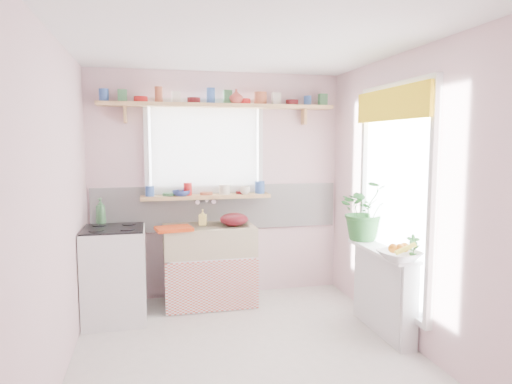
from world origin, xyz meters
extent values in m
plane|color=silver|center=(0.00, 0.00, 0.00)|extent=(3.20, 3.20, 0.00)
plane|color=white|center=(0.00, 0.00, 2.50)|extent=(3.20, 3.20, 0.00)
plane|color=beige|center=(0.00, 1.60, 1.25)|extent=(2.80, 0.00, 2.80)
plane|color=beige|center=(0.00, -1.60, 1.25)|extent=(2.80, 0.00, 2.80)
plane|color=beige|center=(-1.40, 0.00, 1.25)|extent=(0.00, 3.20, 3.20)
plane|color=beige|center=(1.40, 0.00, 1.25)|extent=(0.00, 3.20, 3.20)
cube|color=white|center=(0.00, 1.59, 1.00)|extent=(2.74, 0.03, 0.50)
cube|color=pink|center=(0.00, 1.58, 0.80)|extent=(2.74, 0.02, 0.12)
cube|color=white|center=(-0.15, 1.60, 1.65)|extent=(1.20, 0.01, 1.00)
cube|color=white|center=(-0.15, 1.53, 1.65)|extent=(1.15, 0.02, 0.95)
cube|color=white|center=(1.40, 0.20, 1.25)|extent=(0.01, 1.10, 1.90)
cube|color=yellow|center=(1.31, 0.20, 2.06)|extent=(0.03, 1.20, 0.28)
cube|color=white|center=(-0.15, 1.30, 0.28)|extent=(0.85, 0.55, 0.55)
cube|color=#D5503E|center=(-0.15, 1.02, 0.28)|extent=(0.95, 0.02, 0.53)
cube|color=#BFB28C|center=(-0.15, 1.30, 0.70)|extent=(0.95, 0.55, 0.30)
cylinder|color=silver|center=(-0.15, 1.55, 1.10)|extent=(0.03, 0.22, 0.03)
cube|color=white|center=(-1.10, 1.05, 0.45)|extent=(0.58, 0.58, 0.90)
cube|color=black|center=(-1.10, 1.05, 0.91)|extent=(0.56, 0.56, 0.02)
cylinder|color=black|center=(-1.24, 0.91, 0.92)|extent=(0.14, 0.14, 0.01)
cylinder|color=black|center=(-0.96, 0.91, 0.92)|extent=(0.14, 0.14, 0.01)
cylinder|color=black|center=(-1.24, 1.19, 0.92)|extent=(0.14, 0.14, 0.01)
cylinder|color=black|center=(-0.96, 1.19, 0.92)|extent=(0.14, 0.14, 0.01)
cube|color=white|center=(1.30, 0.20, 0.38)|extent=(0.15, 0.90, 0.75)
cube|color=white|center=(1.27, 0.20, 0.76)|extent=(0.22, 0.95, 0.03)
cube|color=tan|center=(-0.15, 1.48, 1.14)|extent=(1.40, 0.22, 0.04)
cube|color=tan|center=(0.00, 1.47, 2.12)|extent=(2.52, 0.24, 0.04)
cylinder|color=#3359A5|center=(-1.18, 1.47, 2.20)|extent=(0.11, 0.11, 0.12)
cylinder|color=#3F7F4C|center=(-1.00, 1.47, 2.20)|extent=(0.11, 0.11, 0.12)
cylinder|color=red|center=(-0.82, 1.47, 2.17)|extent=(0.11, 0.11, 0.06)
cylinder|color=#A55133|center=(-0.64, 1.47, 2.20)|extent=(0.11, 0.11, 0.12)
cylinder|color=silver|center=(-0.45, 1.47, 2.20)|extent=(0.11, 0.11, 0.12)
cylinder|color=#590F14|center=(-0.27, 1.47, 2.17)|extent=(0.11, 0.11, 0.06)
cylinder|color=#3359A5|center=(-0.09, 1.47, 2.20)|extent=(0.11, 0.11, 0.12)
cylinder|color=#3F7F4C|center=(0.09, 1.47, 2.20)|extent=(0.11, 0.11, 0.12)
cylinder|color=red|center=(0.27, 1.47, 2.17)|extent=(0.11, 0.11, 0.06)
cylinder|color=#A55133|center=(0.45, 1.47, 2.20)|extent=(0.11, 0.11, 0.12)
cylinder|color=silver|center=(0.64, 1.47, 2.20)|extent=(0.11, 0.11, 0.12)
cylinder|color=#590F14|center=(0.82, 1.47, 2.17)|extent=(0.11, 0.11, 0.06)
cylinder|color=#3359A5|center=(1.00, 1.47, 2.20)|extent=(0.11, 0.11, 0.12)
cylinder|color=#3F7F4C|center=(1.18, 1.47, 2.20)|extent=(0.11, 0.11, 0.12)
cylinder|color=#3359A5|center=(-0.77, 1.48, 1.22)|extent=(0.11, 0.11, 0.12)
cylinder|color=#3F7F4C|center=(-0.56, 1.48, 1.22)|extent=(0.11, 0.11, 0.12)
cylinder|color=red|center=(-0.36, 1.48, 1.19)|extent=(0.11, 0.11, 0.06)
cylinder|color=#A55133|center=(-0.15, 1.48, 1.22)|extent=(0.11, 0.11, 0.12)
cylinder|color=silver|center=(0.06, 1.48, 1.22)|extent=(0.11, 0.11, 0.12)
cylinder|color=#590F14|center=(0.26, 1.48, 1.19)|extent=(0.11, 0.11, 0.06)
cylinder|color=#3359A5|center=(0.47, 1.48, 1.22)|extent=(0.11, 0.11, 0.12)
cube|color=red|center=(-0.53, 1.12, 0.87)|extent=(0.39, 0.32, 0.04)
ellipsoid|color=#580F17|center=(0.11, 1.24, 0.92)|extent=(0.36, 0.36, 0.14)
imported|color=#2A692C|center=(1.30, 0.60, 1.07)|extent=(0.56, 0.50, 0.59)
imported|color=silver|center=(1.21, -0.20, 0.82)|extent=(0.38, 0.38, 0.08)
imported|color=#296327|center=(1.33, -0.20, 0.88)|extent=(0.13, 0.11, 0.21)
imported|color=#F9E46E|center=(-0.21, 1.35, 0.94)|extent=(0.10, 0.10, 0.17)
imported|color=silver|center=(0.27, 1.42, 1.20)|extent=(0.14, 0.14, 0.09)
imported|color=#30479E|center=(-0.42, 1.44, 1.19)|extent=(0.19, 0.19, 0.06)
imported|color=#A93E34|center=(0.17, 1.41, 2.22)|extent=(0.17, 0.17, 0.15)
imported|color=#38703F|center=(-1.23, 1.27, 1.05)|extent=(0.13, 0.13, 0.26)
sphere|color=orange|center=(1.21, -0.20, 0.88)|extent=(0.08, 0.08, 0.08)
sphere|color=orange|center=(1.27, -0.17, 0.88)|extent=(0.08, 0.08, 0.08)
sphere|color=orange|center=(1.16, -0.18, 0.88)|extent=(0.08, 0.08, 0.08)
cylinder|color=yellow|center=(1.23, -0.25, 0.89)|extent=(0.18, 0.04, 0.10)
camera|label=1|loc=(-0.75, -3.45, 1.73)|focal=32.00mm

